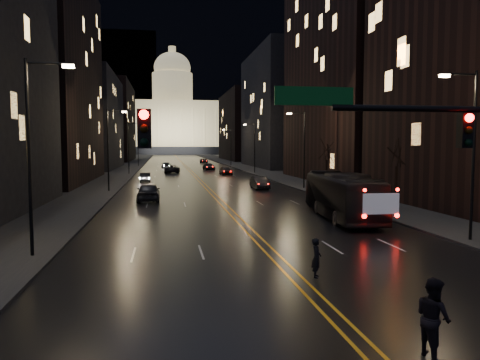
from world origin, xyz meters
name	(u,v)px	position (x,y,z in m)	size (l,w,h in m)	color
ground	(345,329)	(0.00, 0.00, 0.00)	(900.00, 900.00, 0.00)	black
road	(181,162)	(0.00, 130.00, 0.01)	(20.00, 320.00, 0.02)	black
sidewalk_left	(134,162)	(-14.00, 130.00, 0.08)	(8.00, 320.00, 0.16)	black
sidewalk_right	(227,161)	(14.00, 130.00, 0.08)	(8.00, 320.00, 0.16)	black
center_line	(181,161)	(0.00, 130.00, 0.03)	(0.62, 320.00, 0.01)	orange
building_left_mid	(41,78)	(-21.00, 54.00, 14.00)	(12.00, 30.00, 28.00)	black
building_left_far	(88,122)	(-21.00, 92.00, 10.00)	(12.00, 34.00, 20.00)	black
building_left_dist	(112,123)	(-21.00, 140.00, 12.00)	(12.00, 40.00, 24.00)	black
building_right_tall	(354,44)	(21.00, 50.00, 19.00)	(12.00, 30.00, 38.00)	black
building_right_mid	(279,110)	(21.00, 92.00, 13.00)	(12.00, 34.00, 26.00)	black
building_right_dist	(244,127)	(21.00, 140.00, 11.00)	(12.00, 40.00, 22.00)	black
mountain_ridge	(218,72)	(40.00, 380.00, 65.00)	(520.00, 60.00, 130.00)	black
capitol	(173,123)	(0.00, 250.00, 17.15)	(90.00, 50.00, 58.50)	black
streetlamp_right_near	(470,147)	(10.81, 10.00, 5.08)	(2.13, 0.25, 9.00)	black
streetlamp_left_near	(33,147)	(-10.81, 10.00, 5.08)	(2.13, 0.25, 9.00)	black
streetlamp_right_mid	(303,145)	(10.81, 40.00, 5.08)	(2.13, 0.25, 9.00)	black
streetlamp_left_mid	(110,145)	(-10.81, 40.00, 5.08)	(2.13, 0.25, 9.00)	black
streetlamp_right_far	(254,145)	(10.81, 70.00, 5.08)	(2.13, 0.25, 9.00)	black
streetlamp_left_far	(130,145)	(-10.81, 70.00, 5.08)	(2.13, 0.25, 9.00)	black
streetlamp_right_dist	(230,145)	(10.81, 100.00, 5.08)	(2.13, 0.25, 9.00)	black
streetlamp_left_dist	(139,145)	(-10.81, 100.00, 5.08)	(2.13, 0.25, 9.00)	black
tree_right_mid	(397,153)	(13.00, 22.00, 4.53)	(2.40, 2.40, 6.65)	black
tree_right_far	(327,150)	(13.00, 38.00, 4.53)	(2.40, 2.40, 6.65)	black
bus	(342,196)	(7.26, 18.76, 1.61)	(2.71, 11.58, 3.22)	black
oncoming_car_a	(148,192)	(-6.46, 31.03, 0.86)	(2.03, 5.04, 1.72)	black
oncoming_car_b	(145,177)	(-7.65, 53.39, 0.66)	(1.40, 4.02, 1.33)	black
oncoming_car_c	(172,169)	(-3.56, 73.51, 0.75)	(2.48, 5.37, 1.49)	black
oncoming_car_d	(166,165)	(-4.54, 90.30, 0.65)	(1.83, 4.50, 1.31)	black
receding_car_a	(260,183)	(5.98, 41.09, 0.74)	(1.56, 4.48, 1.48)	black
receding_car_b	(226,171)	(5.31, 66.40, 0.75)	(1.77, 4.41, 1.50)	black
receding_car_c	(209,167)	(3.91, 82.18, 0.69)	(1.93, 4.76, 1.38)	black
receding_car_d	(204,161)	(5.86, 117.34, 0.66)	(2.17, 4.72, 1.31)	black
pedestrian_a	(316,258)	(0.81, 5.00, 0.78)	(0.57, 0.37, 1.56)	black
pedestrian_b	(433,317)	(1.44, -2.00, 0.99)	(0.96, 0.53, 1.97)	black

